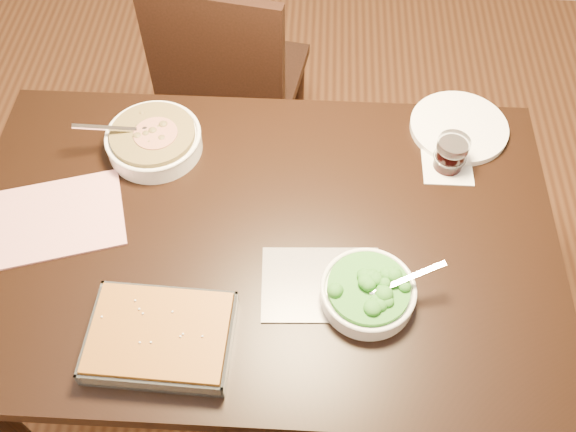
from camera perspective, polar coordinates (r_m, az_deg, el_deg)
The scene contains 11 objects.
ground at distance 2.16m, azimuth -1.88°, elevation -12.78°, with size 4.00×4.00×0.00m, color #3F2112.
table at distance 1.58m, azimuth -2.52°, elevation -3.56°, with size 1.40×0.90×0.75m.
magazine_a at distance 1.62m, azimuth -19.93°, elevation -0.19°, with size 0.31×0.23×0.01m, color #BD3646.
magazine_b at distance 1.43m, azimuth 3.00°, elevation -6.07°, with size 0.26×0.19×0.00m, color #282831.
coaster at distance 1.67m, azimuth 13.95°, elevation 4.36°, with size 0.12×0.12×0.00m, color white.
stew_bowl at distance 1.67m, azimuth -11.84°, elevation 6.65°, with size 0.27×0.24×0.09m.
broccoli_bowl at distance 1.40m, azimuth 7.12°, elevation -6.71°, with size 0.23×0.21×0.08m.
baking_dish at distance 1.37m, azimuth -11.27°, elevation -10.48°, with size 0.30×0.23×0.05m.
wine_tumbler at distance 1.64m, azimuth 14.29°, elevation 5.45°, with size 0.08×0.08×0.09m.
dinner_plate at distance 1.76m, azimuth 14.94°, elevation 7.63°, with size 0.26×0.26×0.02m, color white.
chair_far at distance 2.21m, azimuth -5.24°, elevation 11.99°, with size 0.50×0.50×0.92m.
Camera 1 is at (0.11, -0.83, 2.00)m, focal length 40.00 mm.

